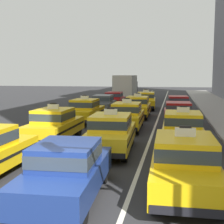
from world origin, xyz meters
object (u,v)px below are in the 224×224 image
box_truck_left_sixth (126,87)px  sedan_center_nearest (67,169)px  sedan_left_fifth (114,99)px  taxi_center_fourth (138,106)px  taxi_right_nearest (184,163)px  taxi_center_second (111,132)px  sedan_right_third (178,113)px  sedan_right_fourth (178,105)px  sedan_left_fourth (103,103)px  taxi_right_second (183,129)px  taxi_center_fifth (146,100)px  taxi_left_second (54,124)px  taxi_left_third (85,110)px  taxi_center_third (127,115)px

box_truck_left_sixth → sedan_center_nearest: 31.42m
sedan_left_fifth → taxi_center_fourth: (3.27, -7.26, 0.03)m
sedan_left_fifth → taxi_right_nearest: bearing=-74.3°
sedan_left_fifth → taxi_center_second: size_ratio=0.93×
sedan_left_fifth → sedan_right_third: (6.34, -10.83, 0.00)m
taxi_center_second → taxi_center_fourth: 11.17m
sedan_right_third → sedan_right_fourth: bearing=89.4°
sedan_right_third → sedan_right_fourth: same height
sedan_left_fourth → taxi_center_second: size_ratio=0.94×
taxi_right_nearest → sedan_right_fourth: bearing=89.9°
box_truck_left_sixth → sedan_right_fourth: (6.30, -12.36, -0.93)m
sedan_center_nearest → taxi_center_second: size_ratio=0.94×
sedan_left_fourth → sedan_right_fourth: same height
sedan_left_fifth → taxi_right_second: (6.46, -16.99, 0.03)m
sedan_left_fourth → box_truck_left_sixth: size_ratio=0.62×
sedan_center_nearest → box_truck_left_sixth: bearing=95.8°
taxi_right_nearest → sedan_right_third: bearing=90.1°
taxi_right_nearest → sedan_left_fifth: bearing=105.7°
sedan_left_fourth → sedan_right_third: bearing=-42.8°
sedan_center_nearest → sedan_right_fourth: size_ratio=1.00×
sedan_left_fifth → box_truck_left_sixth: box_truck_left_sixth is taller
box_truck_left_sixth → taxi_right_second: bearing=-75.4°
taxi_center_second → taxi_center_fifth: 17.17m
sedan_left_fourth → taxi_center_second: bearing=-75.7°
sedan_left_fifth → taxi_right_second: 18.18m
sedan_right_fourth → taxi_right_nearest: bearing=-90.1°
sedan_center_nearest → taxi_right_nearest: 3.29m
box_truck_left_sixth → sedan_center_nearest: bearing=-84.2°
taxi_left_second → taxi_left_third: (-0.18, 6.18, 0.00)m
sedan_left_fifth → sedan_center_nearest: same height
taxi_left_second → taxi_center_fourth: 10.07m
taxi_left_third → taxi_center_second: bearing=-66.2°
taxi_center_second → taxi_right_second: 3.39m
sedan_left_fourth → taxi_right_second: 13.74m
taxi_left_third → sedan_right_third: taxi_left_third is taller
taxi_left_third → taxi_right_second: size_ratio=1.00×
sedan_left_fifth → taxi_right_nearest: size_ratio=0.94×
sedan_left_fourth → taxi_center_second: taxi_center_second is taller
taxi_right_nearest → taxi_center_fifth: bearing=97.9°
sedan_center_nearest → taxi_center_third: 10.96m
taxi_center_second → taxi_right_nearest: size_ratio=1.01×
box_truck_left_sixth → taxi_center_third: bearing=-81.2°
sedan_left_fourth → sedan_right_fourth: size_ratio=0.99×
taxi_right_second → sedan_right_fourth: taxi_right_second is taller
sedan_left_fourth → sedan_center_nearest: (3.33, -18.89, 0.00)m
taxi_left_second → box_truck_left_sixth: size_ratio=0.66×
sedan_left_fifth → taxi_center_third: taxi_center_third is taller
taxi_left_third → taxi_center_second: same height
taxi_center_third → taxi_right_nearest: size_ratio=1.00×
taxi_left_second → taxi_center_third: (3.10, 4.01, 0.00)m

